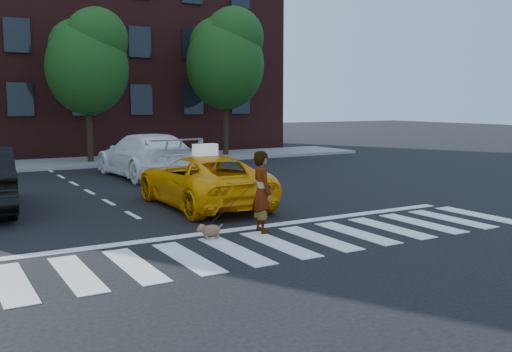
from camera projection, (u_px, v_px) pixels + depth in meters
The scene contains 12 objects.
ground at pixel (279, 244), 11.49m from camera, with size 120.00×120.00×0.00m, color black.
crosswalk at pixel (279, 244), 11.49m from camera, with size 13.00×2.40×0.01m, color silver.
stop_line at pixel (241, 229), 12.86m from camera, with size 12.00×0.30×0.01m, color silver.
sidewalk_far at pixel (77, 163), 26.49m from camera, with size 30.00×4.00×0.15m, color slate.
building at pixel (42, 46), 32.17m from camera, with size 26.00×10.00×12.00m, color #401917.
tree_mid at pixel (88, 58), 25.72m from camera, with size 3.69×3.69×7.10m.
tree_right at pixel (226, 55), 29.15m from camera, with size 4.00×4.00×7.70m.
taxi at pixel (202, 181), 15.70m from camera, with size 2.34×5.08×1.41m, color #FAA005.
white_suv at pixel (145, 155), 21.77m from camera, with size 2.36×5.80×1.68m, color white.
woman at pixel (262, 192), 12.45m from camera, with size 0.66×0.43×1.80m, color #999999.
dog at pixel (209, 230), 11.90m from camera, with size 0.59×0.24×0.34m.
taxi_sign at pixel (205, 150), 15.41m from camera, with size 0.65×0.28×0.32m, color white.
Camera 1 is at (-6.03, -9.47, 2.84)m, focal length 40.00 mm.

